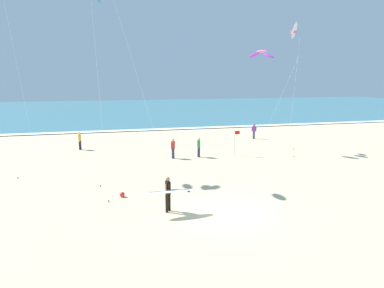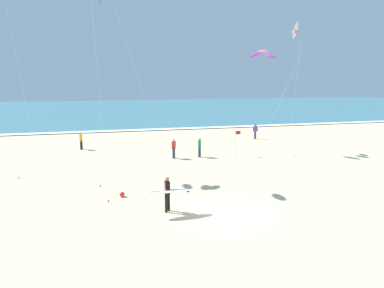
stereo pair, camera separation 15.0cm
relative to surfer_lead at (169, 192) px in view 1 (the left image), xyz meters
name	(u,v)px [view 1 (the left image)]	position (x,y,z in m)	size (l,w,h in m)	color
ground_plane	(225,212)	(2.60, -0.57, -1.04)	(160.00, 160.00, 0.00)	beige
ocean_water	(130,109)	(2.60, 56.22, -1.00)	(160.00, 60.00, 0.08)	teal
shoreline_foam	(149,130)	(2.60, 26.52, -0.96)	(160.00, 1.45, 0.01)	white
surfer_lead	(169,192)	(0.00, 0.00, 0.00)	(2.21, 0.94, 1.71)	black
kite_delta_ivory_mid	(294,31)	(11.71, 9.75, 8.77)	(2.32, 2.51, 10.49)	white
kite_arc_rose_far	(262,54)	(10.44, 12.50, 7.17)	(2.80, 4.52, 8.56)	purple
bystander_green_top	(199,147)	(4.50, 10.95, -0.23)	(0.31, 0.45, 1.59)	#2D334C
bystander_red_top	(173,148)	(2.41, 10.99, -0.23)	(0.38, 0.38, 1.59)	#2D334C
bystander_yellow_top	(80,141)	(-4.88, 16.38, -0.23)	(0.22, 0.50, 1.59)	black
bystander_purple_top	(254,131)	(12.38, 17.75, -0.23)	(0.44, 0.32, 1.59)	#2D334C
lifeguard_flag	(235,140)	(7.52, 10.72, 0.22)	(0.45, 0.05, 2.10)	silver
beach_ball	(122,194)	(-2.00, 2.79, -0.90)	(0.28, 0.28, 0.28)	red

